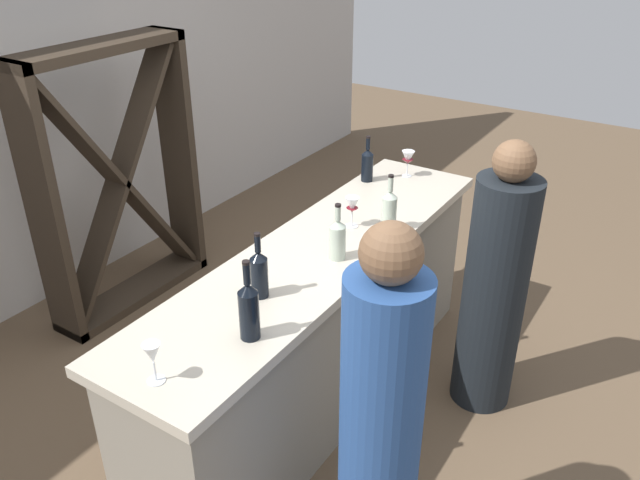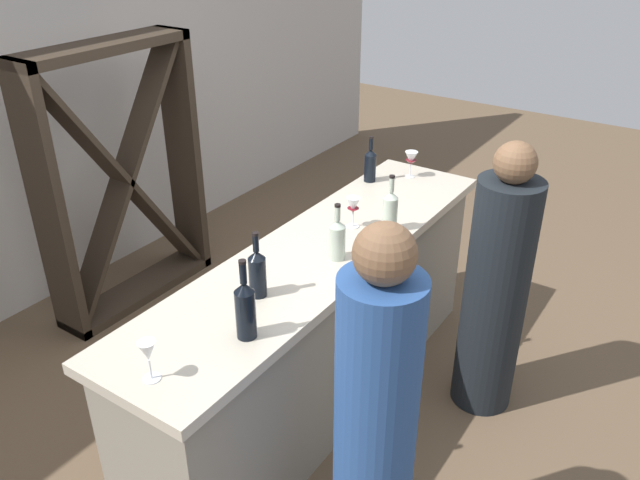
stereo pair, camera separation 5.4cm
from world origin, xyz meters
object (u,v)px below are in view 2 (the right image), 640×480
wine_bottle_second_right_clear_pale (390,210)px  wine_glass_near_center (353,207)px  wine_glass_near_left (148,353)px  wine_glass_near_right (411,159)px  wine_bottle_leftmost_near_black (245,308)px  wine_bottle_second_left_near_black (257,272)px  wine_rack (123,180)px  person_left_guest (495,292)px  wine_bottle_center_clear_pale (337,238)px  wine_bottle_rightmost_near_black (370,164)px  person_center_guest (375,432)px

wine_bottle_second_right_clear_pale → wine_glass_near_center: wine_bottle_second_right_clear_pale is taller
wine_glass_near_left → wine_glass_near_right: bearing=2.3°
wine_bottle_leftmost_near_black → wine_bottle_second_left_near_black: (0.25, 0.15, -0.01)m
wine_bottle_second_right_clear_pale → wine_rack: bearing=95.8°
wine_bottle_second_left_near_black → wine_bottle_second_right_clear_pale: size_ratio=1.00×
wine_bottle_leftmost_near_black → wine_bottle_second_right_clear_pale: wine_bottle_leftmost_near_black is taller
wine_glass_near_right → person_left_guest: (-0.55, -0.78, -0.37)m
wine_bottle_leftmost_near_black → wine_bottle_center_clear_pale: wine_bottle_leftmost_near_black is taller
wine_bottle_second_right_clear_pale → person_left_guest: 0.68m
wine_bottle_second_left_near_black → wine_glass_near_right: wine_bottle_second_left_near_black is taller
wine_rack → wine_bottle_center_clear_pale: bearing=-96.8°
wine_bottle_second_left_near_black → wine_bottle_center_clear_pale: wine_bottle_second_left_near_black is taller
wine_glass_near_right → wine_bottle_rightmost_near_black: bearing=138.2°
wine_rack → wine_glass_near_center: 1.67m
wine_rack → person_left_guest: bearing=-82.1°
wine_bottle_second_left_near_black → wine_bottle_second_right_clear_pale: (0.85, -0.17, -0.00)m
wine_glass_near_center → person_left_guest: bearing=-73.1°
wine_bottle_center_clear_pale → wine_glass_near_right: (1.09, 0.17, 0.01)m
wine_bottle_leftmost_near_black → wine_glass_near_center: bearing=8.1°
wine_bottle_second_left_near_black → wine_glass_near_left: bearing=-177.6°
wine_rack → person_left_guest: 2.41m
wine_bottle_leftmost_near_black → wine_glass_near_right: wine_bottle_leftmost_near_black is taller
wine_bottle_second_right_clear_pale → wine_glass_near_center: (-0.07, 0.18, -0.00)m
wine_bottle_second_left_near_black → person_center_guest: (-0.24, -0.72, -0.32)m
wine_rack → person_center_guest: size_ratio=1.08×
wine_glass_near_center → wine_bottle_second_left_near_black: bearing=-179.9°
wine_bottle_leftmost_near_black → person_center_guest: bearing=-88.6°
wine_bottle_second_right_clear_pale → wine_bottle_center_clear_pale: bearing=170.7°
wine_glass_near_right → person_center_guest: 1.97m
wine_bottle_rightmost_near_black → wine_bottle_leftmost_near_black: bearing=-166.7°
person_left_guest → wine_rack: bearing=5.1°
wine_bottle_leftmost_near_black → wine_bottle_rightmost_near_black: wine_bottle_leftmost_near_black is taller
wine_rack → wine_glass_near_center: wine_rack is taller
wine_bottle_second_right_clear_pale → wine_bottle_rightmost_near_black: wine_bottle_second_right_clear_pale is taller
wine_bottle_leftmost_near_black → wine_bottle_second_left_near_black: 0.29m
wine_bottle_second_left_near_black → person_left_guest: (1.00, -0.72, -0.37)m
wine_glass_near_left → person_left_guest: (1.64, -0.70, -0.37)m
wine_rack → person_center_guest: (-0.91, -2.38, -0.11)m
wine_glass_near_center → wine_glass_near_right: bearing=4.3°
wine_bottle_rightmost_near_black → wine_bottle_second_left_near_black: bearing=-170.3°
wine_bottle_center_clear_pale → wine_bottle_leftmost_near_black: bearing=-177.0°
wine_rack → wine_bottle_center_clear_pale: 1.79m
wine_bottle_center_clear_pale → person_left_guest: bearing=-48.5°
wine_bottle_rightmost_near_black → person_center_guest: 1.88m
wine_rack → wine_bottle_leftmost_near_black: size_ratio=5.07×
wine_bottle_leftmost_near_black → wine_glass_near_left: bearing=162.7°
person_left_guest → person_center_guest: (-1.24, 0.00, 0.06)m
wine_glass_near_right → person_left_guest: size_ratio=0.11×
wine_rack → wine_bottle_rightmost_near_black: 1.59m
wine_bottle_leftmost_near_black → wine_glass_near_right: bearing=6.5°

